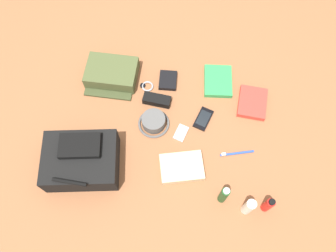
% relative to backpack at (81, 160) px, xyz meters
% --- Properties ---
extents(ground_plane, '(2.64, 2.02, 0.02)m').
position_rel_backpack_xyz_m(ground_plane, '(-0.36, -0.25, -0.08)').
color(ground_plane, brown).
rests_on(ground_plane, ground).
extents(backpack, '(0.37, 0.31, 0.16)m').
position_rel_backpack_xyz_m(backpack, '(0.00, 0.00, 0.00)').
color(backpack, black).
rests_on(backpack, ground_plane).
extents(toiletry_pouch, '(0.27, 0.23, 0.08)m').
position_rel_backpack_xyz_m(toiletry_pouch, '(-0.02, -0.49, -0.03)').
color(toiletry_pouch, '#47512D').
rests_on(toiletry_pouch, ground_plane).
extents(bucket_hat, '(0.16, 0.16, 0.06)m').
position_rel_backpack_xyz_m(bucket_hat, '(-0.28, -0.26, -0.04)').
color(bucket_hat, '#545454').
rests_on(bucket_hat, ground_plane).
extents(sunscreen_spray, '(0.04, 0.04, 0.13)m').
position_rel_backpack_xyz_m(sunscreen_spray, '(-0.85, 0.06, -0.01)').
color(sunscreen_spray, red).
rests_on(sunscreen_spray, ground_plane).
extents(toothpaste_tube, '(0.04, 0.04, 0.15)m').
position_rel_backpack_xyz_m(toothpaste_tube, '(-0.77, 0.08, 0.00)').
color(toothpaste_tube, white).
rests_on(toothpaste_tube, ground_plane).
extents(shampoo_bottle, '(0.04, 0.04, 0.16)m').
position_rel_backpack_xyz_m(shampoo_bottle, '(-0.66, 0.05, 0.01)').
color(shampoo_bottle, '#19471E').
rests_on(shampoo_bottle, ground_plane).
extents(paperback_novel, '(0.14, 0.18, 0.03)m').
position_rel_backpack_xyz_m(paperback_novel, '(-0.76, -0.46, -0.06)').
color(paperback_novel, red).
rests_on(paperback_novel, ground_plane).
extents(travel_guidebook, '(0.16, 0.20, 0.03)m').
position_rel_backpack_xyz_m(travel_guidebook, '(-0.57, -0.56, -0.06)').
color(travel_guidebook, '#2D934C').
rests_on(travel_guidebook, ground_plane).
extents(cell_phone, '(0.10, 0.13, 0.01)m').
position_rel_backpack_xyz_m(cell_phone, '(-0.52, -0.33, -0.06)').
color(cell_phone, black).
rests_on(cell_phone, ground_plane).
extents(media_player, '(0.07, 0.09, 0.01)m').
position_rel_backpack_xyz_m(media_player, '(-0.43, -0.24, -0.07)').
color(media_player, '#B7B7BC').
rests_on(media_player, ground_plane).
extents(wristwatch, '(0.07, 0.06, 0.01)m').
position_rel_backpack_xyz_m(wristwatch, '(-0.21, -0.47, -0.07)').
color(wristwatch, '#99999E').
rests_on(wristwatch, ground_plane).
extents(toothbrush, '(0.16, 0.06, 0.02)m').
position_rel_backpack_xyz_m(toothbrush, '(-0.70, -0.18, -0.06)').
color(toothbrush, blue).
rests_on(toothbrush, ground_plane).
extents(wallet, '(0.10, 0.12, 0.02)m').
position_rel_backpack_xyz_m(wallet, '(-0.31, -0.52, -0.06)').
color(wallet, black).
rests_on(wallet, ground_plane).
extents(folded_towel, '(0.23, 0.19, 0.04)m').
position_rel_backpack_xyz_m(folded_towel, '(-0.46, -0.06, -0.05)').
color(folded_towel, '#C6B289').
rests_on(folded_towel, ground_plane).
extents(sunglasses_case, '(0.14, 0.06, 0.04)m').
position_rel_backpack_xyz_m(sunglasses_case, '(-0.28, -0.39, -0.05)').
color(sunglasses_case, black).
rests_on(sunglasses_case, ground_plane).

